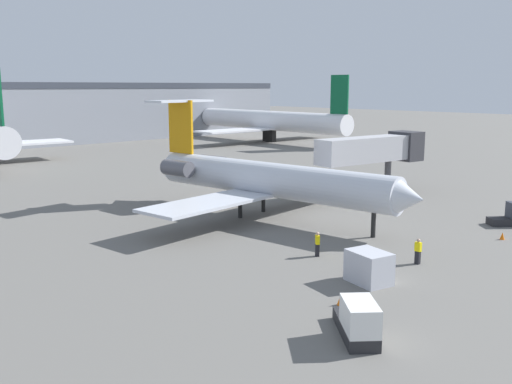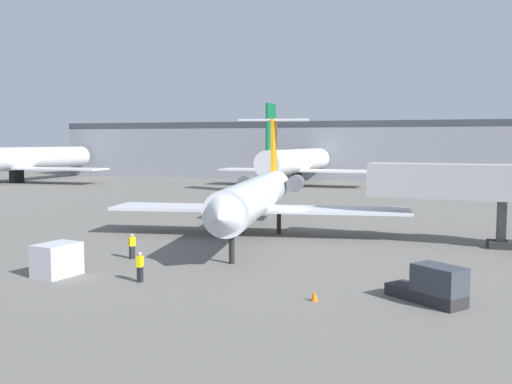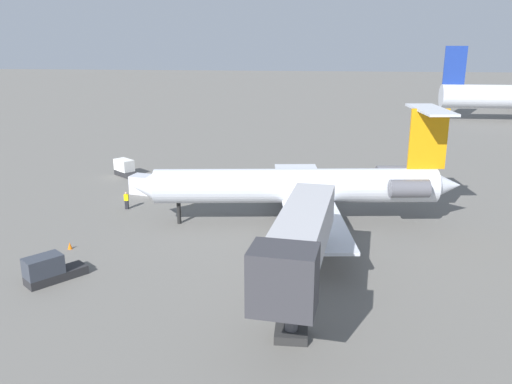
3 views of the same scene
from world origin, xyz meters
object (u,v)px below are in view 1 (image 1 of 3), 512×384
ground_crew_loader (418,251)px  ground_crew_marshaller (317,244)px  cargo_container_uld (369,267)px  baggage_tug_lead (358,321)px  traffic_cone_mid (502,236)px  parked_airliner_centre (270,121)px  traffic_cone_near (340,300)px  jet_bridge (377,150)px  regional_jet (263,178)px

ground_crew_loader → ground_crew_marshaller: bearing=121.7°
cargo_container_uld → ground_crew_marshaller: bearing=71.4°
baggage_tug_lead → traffic_cone_mid: size_ratio=7.19×
ground_crew_marshaller → parked_airliner_centre: size_ratio=0.04×
traffic_cone_near → parked_airliner_centre: size_ratio=0.01×
jet_bridge → traffic_cone_near: size_ratio=25.41×
ground_crew_loader → cargo_container_uld: bearing=179.8°
regional_jet → ground_crew_marshaller: size_ratio=16.86×
ground_crew_marshaller → regional_jet: bearing=63.3°
ground_crew_marshaller → cargo_container_uld: cargo_container_uld is taller
ground_crew_loader → traffic_cone_near: 9.32m
regional_jet → traffic_cone_mid: (7.79, -17.88, -3.17)m
traffic_cone_mid → ground_crew_loader: bearing=173.5°
regional_jet → traffic_cone_near: size_ratio=51.81×
cargo_container_uld → traffic_cone_near: size_ratio=5.10×
regional_jet → ground_crew_marshaller: regional_jet is taller
ground_crew_loader → baggage_tug_lead: size_ratio=0.43×
parked_airliner_centre → jet_bridge: bearing=-123.5°
regional_jet → traffic_cone_mid: regional_jet is taller
regional_jet → parked_airliner_centre: parked_airliner_centre is taller
ground_crew_marshaller → parked_airliner_centre: (54.77, 59.99, 3.41)m
jet_bridge → ground_crew_marshaller: 25.26m
cargo_container_uld → traffic_cone_near: cargo_container_uld is taller
regional_jet → ground_crew_loader: (-2.18, -16.74, -2.59)m
ground_crew_loader → cargo_container_uld: cargo_container_uld is taller
parked_airliner_centre → ground_crew_marshaller: bearing=-132.4°
baggage_tug_lead → parked_airliner_centre: 94.18m
cargo_container_uld → baggage_tug_lead: bearing=-147.8°
cargo_container_uld → parked_airliner_centre: (56.64, 65.55, 3.32)m
traffic_cone_near → parked_airliner_centre: bearing=47.7°
ground_crew_loader → parked_airliner_centre: parked_airliner_centre is taller
jet_bridge → ground_crew_loader: (-18.96, -16.59, -3.84)m
regional_jet → traffic_cone_mid: bearing=-66.5°
ground_crew_loader → parked_airliner_centre: (51.33, 65.56, 3.41)m
baggage_tug_lead → jet_bridge: bearing=33.9°
ground_crew_marshaller → ground_crew_loader: (3.44, -5.57, 0.00)m
cargo_container_uld → traffic_cone_mid: (15.28, -1.16, -0.67)m
jet_bridge → traffic_cone_mid: 20.37m
ground_crew_marshaller → cargo_container_uld: 5.86m
traffic_cone_near → ground_crew_loader: bearing=6.4°
jet_bridge → ground_crew_loader: jet_bridge is taller
jet_bridge → traffic_cone_mid: (-8.99, -17.74, -4.43)m
baggage_tug_lead → parked_airliner_centre: bearing=47.8°
traffic_cone_near → parked_airliner_centre: 90.11m
jet_bridge → parked_airliner_centre: 58.70m
ground_crew_loader → jet_bridge: bearing=41.2°
traffic_cone_near → parked_airliner_centre: (60.58, 66.60, 3.99)m
jet_bridge → parked_airliner_centre: size_ratio=0.34×
jet_bridge → ground_crew_marshaller: (-22.40, -11.02, -3.84)m
regional_jet → ground_crew_loader: size_ratio=16.86×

